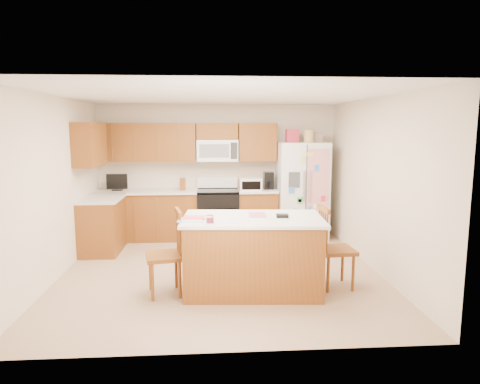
{
  "coord_description": "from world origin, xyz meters",
  "views": [
    {
      "loc": [
        -0.13,
        -5.95,
        2.07
      ],
      "look_at": [
        0.31,
        0.35,
        1.12
      ],
      "focal_mm": 32.0,
      "sensor_mm": 36.0,
      "label": 1
    }
  ],
  "objects": [
    {
      "name": "cabinetry",
      "position": [
        -0.98,
        1.79,
        0.91
      ],
      "size": [
        3.36,
        1.56,
        2.15
      ],
      "color": "#954D1B",
      "rests_on": "ground"
    },
    {
      "name": "room_shell",
      "position": [
        0.0,
        0.0,
        1.44
      ],
      "size": [
        4.6,
        4.6,
        2.52
      ],
      "color": "beige",
      "rests_on": "ground"
    },
    {
      "name": "island",
      "position": [
        0.39,
        -0.73,
        0.48
      ],
      "size": [
        1.83,
        1.13,
        1.05
      ],
      "color": "#954D1B",
      "rests_on": "ground"
    },
    {
      "name": "stove",
      "position": [
        0.0,
        1.94,
        0.47
      ],
      "size": [
        0.76,
        0.65,
        1.13
      ],
      "color": "black",
      "rests_on": "ground"
    },
    {
      "name": "windsor_chair_left",
      "position": [
        -0.69,
        -0.78,
        0.5
      ],
      "size": [
        0.52,
        0.54,
        1.07
      ],
      "color": "#954D1B",
      "rests_on": "ground"
    },
    {
      "name": "windsor_chair_right",
      "position": [
        1.46,
        -0.68,
        0.51
      ],
      "size": [
        0.47,
        0.49,
        1.07
      ],
      "color": "#954D1B",
      "rests_on": "ground"
    },
    {
      "name": "windsor_chair_back",
      "position": [
        0.4,
        -0.12,
        0.43
      ],
      "size": [
        0.45,
        0.44,
        0.92
      ],
      "color": "#954D1B",
      "rests_on": "ground"
    },
    {
      "name": "ground",
      "position": [
        0.0,
        0.0,
        0.0
      ],
      "size": [
        4.5,
        4.5,
        0.0
      ],
      "primitive_type": "plane",
      "color": "#997358",
      "rests_on": "ground"
    },
    {
      "name": "refrigerator",
      "position": [
        1.57,
        1.87,
        0.92
      ],
      "size": [
        0.9,
        0.79,
        2.04
      ],
      "color": "white",
      "rests_on": "ground"
    }
  ]
}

